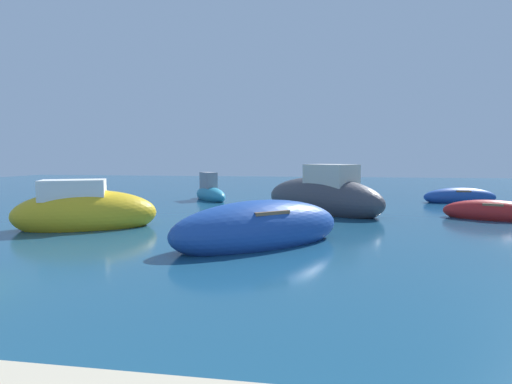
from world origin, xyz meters
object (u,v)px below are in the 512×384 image
at_px(moored_boat_0, 259,229).
at_px(moored_boat_7, 210,193).
at_px(moored_boat_5, 85,212).
at_px(moored_boat_1, 460,197).
at_px(moored_boat_3, 323,197).
at_px(moored_boat_8, 492,212).

height_order(moored_boat_0, moored_boat_7, moored_boat_7).
bearing_deg(moored_boat_0, moored_boat_5, 124.93).
xyz_separation_m(moored_boat_0, moored_boat_1, (8.18, 10.72, -0.14)).
distance_m(moored_boat_0, moored_boat_1, 13.49).
distance_m(moored_boat_0, moored_boat_7, 10.82).
bearing_deg(moored_boat_5, moored_boat_1, 8.49).
xyz_separation_m(moored_boat_0, moored_boat_3, (1.62, 6.36, 0.18)).
relative_size(moored_boat_0, moored_boat_3, 0.84).
xyz_separation_m(moored_boat_1, moored_boat_3, (-6.57, -4.37, 0.32)).
distance_m(moored_boat_1, moored_boat_8, 5.46).
xyz_separation_m(moored_boat_5, moored_boat_8, (13.14, 3.76, -0.24)).
bearing_deg(moored_boat_8, moored_boat_5, -145.57).
relative_size(moored_boat_5, moored_boat_7, 1.51).
height_order(moored_boat_0, moored_boat_8, moored_boat_0).
relative_size(moored_boat_1, moored_boat_8, 1.08).
bearing_deg(moored_boat_5, moored_boat_7, 54.07).
relative_size(moored_boat_3, moored_boat_8, 1.69).
bearing_deg(moored_boat_0, moored_boat_7, 72.19).
height_order(moored_boat_1, moored_boat_3, moored_boat_3).
bearing_deg(moored_boat_3, moored_boat_0, 116.13).
height_order(moored_boat_3, moored_boat_7, moored_boat_3).
height_order(moored_boat_1, moored_boat_5, moored_boat_5).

